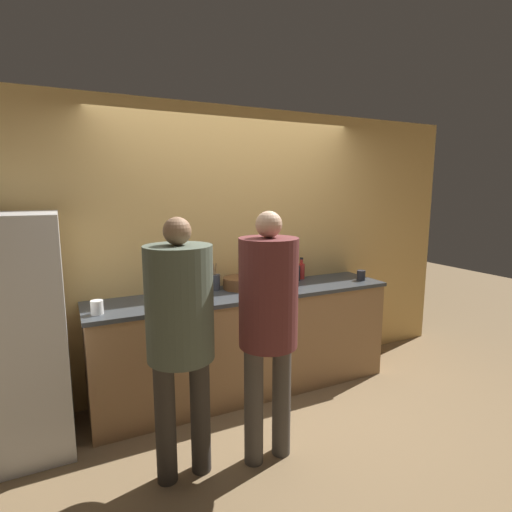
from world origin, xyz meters
name	(u,v)px	position (x,y,z in m)	size (l,w,h in m)	color
ground_plane	(263,407)	(0.00, 0.00, 0.00)	(14.00, 14.00, 0.00)	#8C704C
wall_back	(232,248)	(0.00, 0.65, 1.30)	(5.20, 0.06, 2.60)	#E0B266
counter	(246,341)	(0.00, 0.35, 0.48)	(2.75, 0.63, 0.95)	#9E754C
refrigerator	(6,337)	(-1.85, 0.29, 0.85)	(0.76, 0.72, 1.70)	white
person_left	(180,322)	(-0.84, -0.51, 1.05)	(0.42, 0.42, 1.70)	#38332D
person_center	(268,313)	(-0.26, -0.59, 1.05)	(0.39, 0.39, 1.72)	#4C4742
fruit_bowl	(240,283)	(-0.01, 0.45, 1.01)	(0.32, 0.32, 0.14)	brown
utensil_crock	(214,282)	(-0.24, 0.51, 1.03)	(0.10, 0.10, 0.24)	#3D424C
bottle_red	(301,270)	(0.72, 0.55, 1.04)	(0.07, 0.07, 0.22)	red
bottle_green	(286,276)	(0.41, 0.33, 1.05)	(0.07, 0.07, 0.25)	#236033
bottle_dark	(297,272)	(0.63, 0.50, 1.04)	(0.06, 0.06, 0.22)	#333338
cup_white	(97,307)	(-1.26, 0.20, 1.00)	(0.09, 0.09, 0.10)	white
cup_black	(361,275)	(1.22, 0.23, 1.00)	(0.08, 0.08, 0.10)	#28282D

